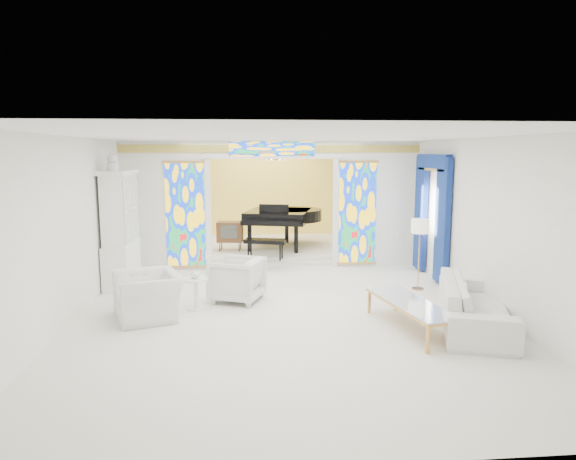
{
  "coord_description": "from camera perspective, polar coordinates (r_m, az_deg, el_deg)",
  "views": [
    {
      "loc": [
        -0.7,
        -10.09,
        2.75
      ],
      "look_at": [
        0.21,
        0.2,
        1.17
      ],
      "focal_mm": 32.0,
      "sensor_mm": 36.0,
      "label": 1
    }
  ],
  "objects": [
    {
      "name": "floor",
      "position": [
        10.49,
        -1.07,
        -6.53
      ],
      "size": [
        12.0,
        12.0,
        0.0
      ],
      "primitive_type": "plane",
      "color": "silver",
      "rests_on": "ground"
    },
    {
      "name": "ceiling",
      "position": [
        10.12,
        -1.12,
        10.09
      ],
      "size": [
        7.0,
        12.0,
        0.02
      ],
      "primitive_type": "cube",
      "color": "white",
      "rests_on": "wall_back"
    },
    {
      "name": "wall_back",
      "position": [
        16.16,
        -2.58,
        4.24
      ],
      "size": [
        7.0,
        0.02,
        3.0
      ],
      "primitive_type": "cube",
      "color": "white",
      "rests_on": "floor"
    },
    {
      "name": "wall_front",
      "position": [
        4.34,
        4.49,
        -8.12
      ],
      "size": [
        7.0,
        0.02,
        3.0
      ],
      "primitive_type": "cube",
      "color": "white",
      "rests_on": "floor"
    },
    {
      "name": "wall_left",
      "position": [
        10.55,
        -20.43,
        1.33
      ],
      "size": [
        0.02,
        12.0,
        3.0
      ],
      "primitive_type": "cube",
      "color": "white",
      "rests_on": "floor"
    },
    {
      "name": "wall_right",
      "position": [
        11.0,
        17.41,
        1.76
      ],
      "size": [
        0.02,
        12.0,
        3.0
      ],
      "primitive_type": "cube",
      "color": "white",
      "rests_on": "floor"
    },
    {
      "name": "partition_wall",
      "position": [
        12.16,
        -1.75,
        3.5
      ],
      "size": [
        7.0,
        0.22,
        3.0
      ],
      "color": "white",
      "rests_on": "floor"
    },
    {
      "name": "stained_glass_left",
      "position": [
        12.14,
        -11.33,
        1.65
      ],
      "size": [
        0.9,
        0.04,
        2.4
      ],
      "primitive_type": "cube",
      "color": "gold",
      "rests_on": "partition_wall"
    },
    {
      "name": "stained_glass_right",
      "position": [
        12.38,
        7.71,
        1.87
      ],
      "size": [
        0.9,
        0.04,
        2.4
      ],
      "primitive_type": "cube",
      "color": "gold",
      "rests_on": "partition_wall"
    },
    {
      "name": "stained_glass_transom",
      "position": [
        12.0,
        -1.75,
        9.01
      ],
      "size": [
        2.0,
        0.04,
        0.34
      ],
      "primitive_type": "cube",
      "color": "gold",
      "rests_on": "partition_wall"
    },
    {
      "name": "alcove_platform",
      "position": [
        14.46,
        -2.21,
        -1.92
      ],
      "size": [
        6.8,
        3.8,
        0.18
      ],
      "primitive_type": "cube",
      "color": "silver",
      "rests_on": "floor"
    },
    {
      "name": "gold_curtain_back",
      "position": [
        16.04,
        -2.56,
        4.21
      ],
      "size": [
        6.7,
        0.1,
        2.9
      ],
      "primitive_type": "cube",
      "color": "#FBDA57",
      "rests_on": "wall_back"
    },
    {
      "name": "chandelier",
      "position": [
        14.12,
        -1.43,
        7.87
      ],
      "size": [
        0.48,
        0.48,
        0.3
      ],
      "primitive_type": "cylinder",
      "color": "#CB9247",
      "rests_on": "ceiling"
    },
    {
      "name": "blue_drapes",
      "position": [
        11.61,
        15.66,
        2.56
      ],
      "size": [
        0.14,
        1.85,
        2.65
      ],
      "color": "navy",
      "rests_on": "wall_right"
    },
    {
      "name": "china_cabinet",
      "position": [
        11.09,
        -18.12,
        0.06
      ],
      "size": [
        0.56,
        1.46,
        2.72
      ],
      "color": "white",
      "rests_on": "floor"
    },
    {
      "name": "armchair_left",
      "position": [
        8.93,
        -15.26,
        -7.06
      ],
      "size": [
        1.34,
        1.43,
        0.75
      ],
      "primitive_type": "imported",
      "rotation": [
        0.0,
        0.0,
        -1.22
      ],
      "color": "white",
      "rests_on": "floor"
    },
    {
      "name": "armchair_right",
      "position": [
        9.61,
        -5.7,
        -5.49
      ],
      "size": [
        1.15,
        1.13,
        0.81
      ],
      "primitive_type": "imported",
      "rotation": [
        0.0,
        0.0,
        -1.94
      ],
      "color": "white",
      "rests_on": "floor"
    },
    {
      "name": "sofa",
      "position": [
        8.72,
        20.1,
        -7.71
      ],
      "size": [
        1.76,
        2.72,
        0.74
      ],
      "primitive_type": "imported",
      "rotation": [
        0.0,
        0.0,
        1.24
      ],
      "color": "white",
      "rests_on": "floor"
    },
    {
      "name": "side_table",
      "position": [
        9.21,
        -10.21,
        -6.47
      ],
      "size": [
        0.51,
        0.51,
        0.56
      ],
      "rotation": [
        0.0,
        0.0,
        0.14
      ],
      "color": "white",
      "rests_on": "floor"
    },
    {
      "name": "vase",
      "position": [
        9.14,
        -10.26,
        -4.79
      ],
      "size": [
        0.18,
        0.18,
        0.17
      ],
      "primitive_type": "imported",
      "rotation": [
        0.0,
        0.0,
        -0.15
      ],
      "color": "silver",
      "rests_on": "side_table"
    },
    {
      "name": "coffee_table",
      "position": [
        8.27,
        13.46,
        -8.01
      ],
      "size": [
        1.0,
        2.09,
        0.45
      ],
      "rotation": [
        0.0,
        0.0,
        0.19
      ],
      "color": "silver",
      "rests_on": "floor"
    },
    {
      "name": "floor_lamp",
      "position": [
        10.5,
        14.45,
        0.04
      ],
      "size": [
        0.43,
        0.43,
        1.43
      ],
      "rotation": [
        0.0,
        0.0,
        0.25
      ],
      "color": "#CB9247",
      "rests_on": "floor"
    },
    {
      "name": "grand_piano",
      "position": [
        13.98,
        -0.4,
        1.53
      ],
      "size": [
        2.43,
        3.2,
        1.23
      ],
      "rotation": [
        0.0,
        0.0,
        -0.26
      ],
      "color": "black",
      "rests_on": "alcove_platform"
    },
    {
      "name": "tv_console",
      "position": [
        13.53,
        -6.46,
        -0.19
      ],
      "size": [
        0.71,
        0.52,
        0.76
      ],
      "rotation": [
        0.0,
        0.0,
        -0.12
      ],
      "color": "#54341E",
      "rests_on": "alcove_platform"
    }
  ]
}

